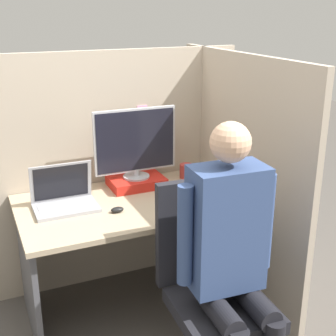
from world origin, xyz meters
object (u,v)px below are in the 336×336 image
laptop (65,200)px  person (232,249)px  coffee_mug (186,171)px  office_chair (212,283)px  monitor (135,143)px  paper_box (136,182)px  stapler (214,182)px  carrot_toy (167,208)px

laptop → person: 1.05m
person → coffee_mug: (0.28, 1.05, -0.01)m
office_chair → coffee_mug: (0.29, 0.90, 0.26)m
laptop → office_chair: size_ratio=0.35×
laptop → monitor: bearing=17.8°
paper_box → coffee_mug: 0.36m
monitor → laptop: monitor is taller
stapler → coffee_mug: 0.23m
monitor → laptop: size_ratio=1.50×
paper_box → carrot_toy: 0.43m
paper_box → person: (0.08, -1.04, 0.02)m
paper_box → person: 1.04m
paper_box → carrot_toy: paper_box is taller
paper_box → laptop: laptop is taller
monitor → stapler: monitor is taller
person → coffee_mug: 1.09m
laptop → paper_box: bearing=17.5°
coffee_mug → laptop: bearing=-168.8°
coffee_mug → person: bearing=-104.8°
monitor → coffee_mug: size_ratio=5.55×
laptop → person: person is taller
laptop → carrot_toy: laptop is taller
carrot_toy → stapler: bearing=28.3°
office_chair → carrot_toy: bearing=95.8°
monitor → carrot_toy: monitor is taller
monitor → stapler: (0.45, -0.20, -0.26)m
monitor → stapler: 0.56m
monitor → paper_box: bearing=-90.0°
office_chair → person: (0.01, -0.15, 0.27)m
office_chair → person: 0.31m
stapler → paper_box: bearing=156.6°
paper_box → office_chair: size_ratio=0.34×
stapler → carrot_toy: stapler is taller
office_chair → coffee_mug: office_chair is taller
laptop → person: (0.57, -0.88, 0.00)m
stapler → office_chair: 0.82m
monitor → carrot_toy: (0.03, -0.43, -0.27)m
stapler → office_chair: (-0.38, -0.69, -0.24)m
monitor → person: (0.08, -1.04, -0.23)m
carrot_toy → office_chair: 0.52m
monitor → laptop: 0.57m
laptop → coffee_mug: size_ratio=3.71×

